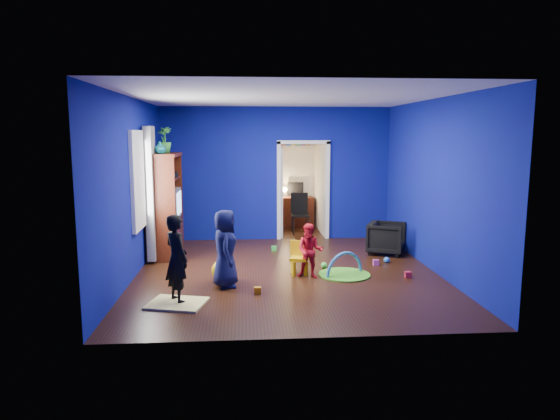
{
  "coord_description": "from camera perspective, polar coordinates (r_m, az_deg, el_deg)",
  "views": [
    {
      "loc": [
        -0.71,
        -8.12,
        2.3
      ],
      "look_at": [
        -0.08,
        0.4,
        1.01
      ],
      "focal_mm": 32.0,
      "sensor_mm": 36.0,
      "label": 1
    }
  ],
  "objects": [
    {
      "name": "toddler_red",
      "position": [
        8.09,
        3.44,
        -4.68
      ],
      "size": [
        0.51,
        0.44,
        0.89
      ],
      "primitive_type": "imported",
      "rotation": [
        0.0,
        0.0,
        -0.28
      ],
      "color": "red",
      "rests_on": "floor"
    },
    {
      "name": "desk_monitor",
      "position": [
        12.64,
        1.77,
        2.46
      ],
      "size": [
        0.4,
        0.05,
        0.32
      ],
      "primitive_type": "cube",
      "color": "black",
      "rests_on": "study_desk"
    },
    {
      "name": "hopper_ball",
      "position": [
        7.97,
        -6.54,
        -6.9
      ],
      "size": [
        0.36,
        0.36,
        0.36
      ],
      "primitive_type": "sphere",
      "color": "yellow",
      "rests_on": "floor"
    },
    {
      "name": "toy_1",
      "position": [
        9.3,
        12.1,
        -5.58
      ],
      "size": [
        0.11,
        0.11,
        0.11
      ],
      "primitive_type": "sphere",
      "color": "blue",
      "rests_on": "floor"
    },
    {
      "name": "book_shelf",
      "position": [
        12.57,
        1.8,
        7.31
      ],
      "size": [
        0.88,
        0.24,
        0.04
      ],
      "primitive_type": "cube",
      "color": "white",
      "rests_on": "study_desk"
    },
    {
      "name": "toy_4",
      "position": [
        9.08,
        10.91,
        -5.91
      ],
      "size": [
        0.1,
        0.08,
        0.1
      ],
      "primitive_type": "cube",
      "color": "#B8459D",
      "rests_on": "floor"
    },
    {
      "name": "tv_armoire",
      "position": [
        9.68,
        -13.05,
        0.54
      ],
      "size": [
        0.58,
        1.14,
        1.96
      ],
      "primitive_type": "cube",
      "color": "#370E09",
      "rests_on": "floor"
    },
    {
      "name": "desk_lamp",
      "position": [
        12.56,
        0.53,
        2.33
      ],
      "size": [
        0.14,
        0.14,
        0.14
      ],
      "primitive_type": "sphere",
      "color": "#FFD88C",
      "rests_on": "study_desk"
    },
    {
      "name": "toy_3",
      "position": [
        8.76,
        5.06,
        -6.28
      ],
      "size": [
        0.11,
        0.11,
        0.11
      ],
      "primitive_type": "sphere",
      "color": "green",
      "rests_on": "floor"
    },
    {
      "name": "armchair",
      "position": [
        9.94,
        12.07,
        -3.15
      ],
      "size": [
        0.9,
        0.89,
        0.62
      ],
      "primitive_type": "imported",
      "rotation": [
        0.0,
        0.0,
        1.14
      ],
      "color": "black",
      "rests_on": "floor"
    },
    {
      "name": "toy_0",
      "position": [
        8.42,
        14.41,
        -7.18
      ],
      "size": [
        0.1,
        0.08,
        0.1
      ],
      "primitive_type": "cube",
      "color": "red",
      "rests_on": "floor"
    },
    {
      "name": "curtain",
      "position": [
        9.24,
        -14.53,
        1.79
      ],
      "size": [
        0.14,
        0.42,
        2.4
      ],
      "primitive_type": "cube",
      "color": "slate",
      "rests_on": "floor"
    },
    {
      "name": "toy_5",
      "position": [
        10.0,
        -0.7,
        -4.41
      ],
      "size": [
        0.1,
        0.08,
        0.1
      ],
      "primitive_type": "cube",
      "color": "green",
      "rests_on": "floor"
    },
    {
      "name": "wall_front",
      "position": [
        5.49,
        3.28,
        -0.34
      ],
      "size": [
        5.0,
        0.02,
        2.9
      ],
      "primitive_type": "cube",
      "color": "navy",
      "rests_on": "floor"
    },
    {
      "name": "folding_chair",
      "position": [
        11.65,
        2.31,
        -0.5
      ],
      "size": [
        0.4,
        0.4,
        0.92
      ],
      "primitive_type": "cube",
      "color": "black",
      "rests_on": "floor"
    },
    {
      "name": "yellow_blanket",
      "position": [
        7.09,
        -11.69,
        -10.4
      ],
      "size": [
        0.87,
        0.77,
        0.03
      ],
      "primitive_type": "cube",
      "rotation": [
        0.0,
        0.0,
        -0.25
      ],
      "color": "#F2E07A",
      "rests_on": "floor"
    },
    {
      "name": "wall_left",
      "position": [
        8.36,
        -16.55,
        2.4
      ],
      "size": [
        0.02,
        5.5,
        2.9
      ],
      "primitive_type": "cube",
      "color": "navy",
      "rests_on": "floor"
    },
    {
      "name": "potted_plant",
      "position": [
        9.81,
        -13.1,
        7.82
      ],
      "size": [
        0.34,
        0.34,
        0.49
      ],
      "primitive_type": "imported",
      "rotation": [
        0.0,
        0.0,
        -0.26
      ],
      "color": "#2F822F",
      "rests_on": "tv_armoire"
    },
    {
      "name": "play_mat",
      "position": [
        8.38,
        7.37,
        -7.33
      ],
      "size": [
        0.85,
        0.85,
        0.02
      ],
      "primitive_type": "cylinder",
      "color": "#379521",
      "rests_on": "floor"
    },
    {
      "name": "study_desk",
      "position": [
        12.6,
        1.82,
        -0.2
      ],
      "size": [
        0.88,
        0.44,
        0.75
      ],
      "primitive_type": "cube",
      "color": "#3D140A",
      "rests_on": "floor"
    },
    {
      "name": "doorway",
      "position": [
        11.02,
        2.66,
        2.07
      ],
      "size": [
        1.16,
        0.1,
        2.1
      ],
      "primitive_type": "cube",
      "color": "white",
      "rests_on": "floor"
    },
    {
      "name": "child_black",
      "position": [
        7.01,
        -11.73,
        -5.48
      ],
      "size": [
        0.5,
        0.54,
        1.23
      ],
      "primitive_type": "imported",
      "rotation": [
        0.0,
        0.0,
        2.17
      ],
      "color": "black",
      "rests_on": "floor"
    },
    {
      "name": "crt_tv",
      "position": [
        9.67,
        -12.83,
        0.77
      ],
      "size": [
        0.46,
        0.7,
        0.54
      ],
      "primitive_type": "cube",
      "color": "silver",
      "rests_on": "tv_armoire"
    },
    {
      "name": "vase",
      "position": [
        9.3,
        -13.56,
        6.95
      ],
      "size": [
        0.26,
        0.26,
        0.22
      ],
      "primitive_type": "imported",
      "rotation": [
        0.0,
        0.0,
        0.26
      ],
      "color": "#0D656D",
      "rests_on": "tv_armoire"
    },
    {
      "name": "kid_chair",
      "position": [
        8.31,
        2.22,
        -5.69
      ],
      "size": [
        0.35,
        0.35,
        0.5
      ],
      "primitive_type": "cube",
      "rotation": [
        0.0,
        0.0,
        -0.3
      ],
      "color": "yellow",
      "rests_on": "floor"
    },
    {
      "name": "ceiling",
      "position": [
        8.18,
        0.81,
        12.8
      ],
      "size": [
        5.0,
        5.5,
        0.01
      ],
      "primitive_type": "cube",
      "color": "white",
      "rests_on": "wall_back"
    },
    {
      "name": "alcove",
      "position": [
        11.87,
        2.16,
        3.51
      ],
      "size": [
        1.0,
        1.75,
        2.5
      ],
      "primitive_type": null,
      "color": "silver",
      "rests_on": "floor"
    },
    {
      "name": "toy_2",
      "position": [
        7.38,
        -2.58,
        -9.16
      ],
      "size": [
        0.1,
        0.08,
        0.1
      ],
      "primitive_type": "cube",
      "color": "orange",
      "rests_on": "floor"
    },
    {
      "name": "window_left",
      "position": [
        8.69,
        -16.0,
        3.31
      ],
      "size": [
        0.03,
        0.95,
        1.55
      ],
      "primitive_type": "cube",
      "color": "white",
      "rests_on": "wall_left"
    },
    {
      "name": "floor",
      "position": [
        8.47,
        0.77,
        -7.16
      ],
      "size": [
        5.0,
        5.5,
        0.01
      ],
      "primitive_type": "cube",
      "color": "black",
      "rests_on": "ground"
    },
    {
      "name": "child_navy",
      "position": [
        7.62,
        -6.29,
        -4.4
      ],
      "size": [
        0.42,
        0.61,
        1.19
      ],
      "primitive_type": "imported",
      "rotation": [
        0.0,
        0.0,
        1.65
      ],
      "color": "#0F1139",
      "rests_on": "floor"
    },
    {
      "name": "wall_back",
      "position": [
        10.93,
        -0.46,
        4.13
      ],
      "size": [
        5.0,
        0.02,
        2.9
      ],
      "primitive_type": "cube",
      "color": "navy",
      "rests_on": "floor"
    },
    {
      "name": "toy_arch",
      "position": [
        8.38,
        7.37,
        -7.27
      ],
      "size": [
        0.69,
        0.42,
        0.76
      ],
      "primitive_type": "torus",
      "rotation": [
        1.57,
        0.0,
        0.51
      ],
      "color": "#3F8CD8",
      "rests_on": "floor"
    },
    {
      "name": "wall_right",
      "position": [
        8.78,
        17.3,
        2.65
      ],
      "size": [
        0.02,
        5.5,
        2.9
      ],
      "primitive_type": "cube",
      "color": "navy",
      "rests_on": "floor"
    }
  ]
}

